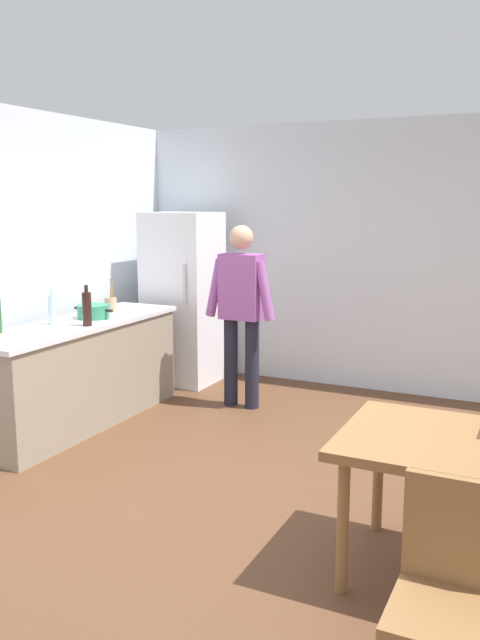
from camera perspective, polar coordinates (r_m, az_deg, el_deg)
The scene contains 10 objects.
ground_plane at distance 4.37m, azimuth 0.89°, elevation -15.73°, with size 14.00×14.00×0.00m, color brown.
wall_back at distance 6.79m, azimuth 11.67°, elevation 5.27°, with size 6.40×0.12×2.70m, color silver.
kitchen_counter at distance 5.87m, azimuth -13.72°, elevation -4.47°, with size 0.64×2.20×0.90m.
refrigerator at distance 7.01m, azimuth -4.94°, elevation 1.89°, with size 0.70×0.67×1.80m.
person at distance 6.08m, azimuth 0.11°, elevation 1.38°, with size 0.70×0.22×1.70m.
chair at distance 2.69m, azimuth 17.99°, elevation -21.13°, with size 0.42×0.42×0.91m.
cooking_pot at distance 5.92m, azimuth -12.55°, elevation 0.72°, with size 0.40×0.28×0.12m.
utensil_jar at distance 6.18m, azimuth -11.11°, elevation 1.35°, with size 0.11×0.11×0.32m.
bottle_water_clear at distance 5.70m, azimuth -15.90°, elevation 0.88°, with size 0.07×0.07×0.30m.
bottle_wine_dark at distance 5.56m, azimuth -13.09°, elevation 0.98°, with size 0.08×0.08×0.34m.
Camera 1 is at (1.65, -3.57, 1.91)m, focal length 37.05 mm.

